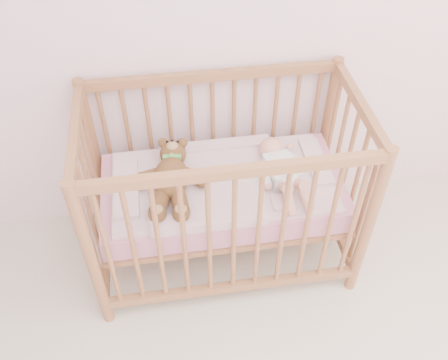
{
  "coord_description": "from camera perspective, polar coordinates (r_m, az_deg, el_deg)",
  "views": [
    {
      "loc": [
        -0.55,
        -0.16,
        2.34
      ],
      "look_at": [
        -0.29,
        1.55,
        0.62
      ],
      "focal_mm": 40.0,
      "sensor_mm": 36.0,
      "label": 1
    }
  ],
  "objects": [
    {
      "name": "teddy_bear",
      "position": [
        2.43,
        -6.06,
        0.27
      ],
      "size": [
        0.44,
        0.58,
        0.15
      ],
      "primitive_type": null,
      "rotation": [
        0.0,
        0.0,
        -0.12
      ],
      "color": "brown",
      "rests_on": "blanket"
    },
    {
      "name": "blanket",
      "position": [
        2.52,
        -0.17,
        -0.18
      ],
      "size": [
        1.1,
        0.58,
        0.06
      ],
      "primitive_type": null,
      "color": "pink",
      "rests_on": "mattress"
    },
    {
      "name": "mattress",
      "position": [
        2.57,
        -0.17,
        -1.36
      ],
      "size": [
        1.22,
        0.62,
        0.13
      ],
      "primitive_type": "cube",
      "color": "pink",
      "rests_on": "crib"
    },
    {
      "name": "crib",
      "position": [
        2.56,
        -0.17,
        -1.13
      ],
      "size": [
        1.36,
        0.76,
        1.0
      ],
      "primitive_type": null,
      "color": "#9C6B42",
      "rests_on": "floor"
    },
    {
      "name": "baby",
      "position": [
        2.5,
        6.59,
        1.44
      ],
      "size": [
        0.32,
        0.56,
        0.13
      ],
      "primitive_type": null,
      "rotation": [
        0.0,
        0.0,
        0.13
      ],
      "color": "silver",
      "rests_on": "blanket"
    }
  ]
}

